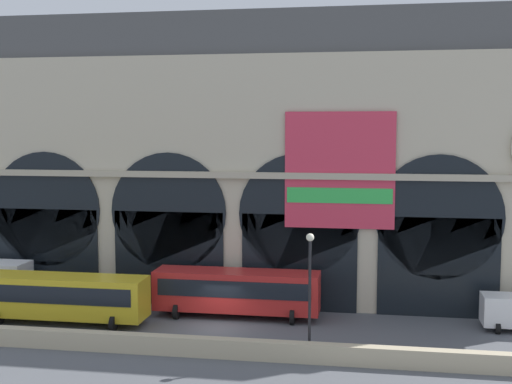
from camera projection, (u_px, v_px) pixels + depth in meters
The scene contains 6 objects.
ground_plane at pixel (217, 328), 42.04m from camera, with size 200.00×200.00×0.00m, color #54565B.
quay_parapet_wall at pixel (197, 347), 36.91m from camera, with size 90.00×0.70×1.07m, color #BCAD8C.
station_building at pixel (240, 163), 48.31m from camera, with size 48.13×5.22×20.64m.
bus_midwest at pixel (63, 296), 42.97m from camera, with size 11.00×3.25×3.10m.
bus_center at pixel (237, 291), 44.41m from camera, with size 11.00×3.25×3.10m.
street_lamp_quayside at pixel (310, 279), 36.31m from camera, with size 0.44×0.44×6.90m.
Camera 1 is at (9.16, -40.05, 12.61)m, focal length 46.92 mm.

